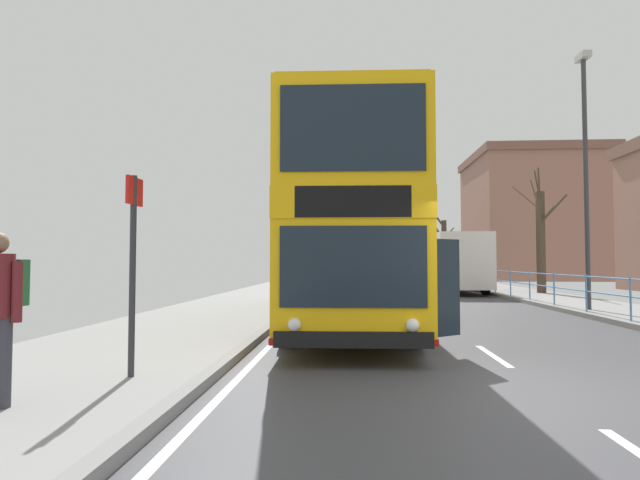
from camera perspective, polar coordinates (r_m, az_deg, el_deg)
ground at (r=6.64m, az=18.84°, el=-15.93°), size 15.80×140.00×0.20m
double_decker_bus_main at (r=13.23m, az=3.14°, el=0.92°), size 3.39×11.63×4.55m
background_bus_far_lane at (r=28.37m, az=14.23°, el=-2.33°), size 2.65×9.76×2.97m
pedestrian_railing_far_kerb at (r=17.82m, az=26.27°, el=-4.54°), size 0.05×21.21×1.08m
bus_stop_sign_near at (r=6.91m, az=-20.34°, el=-1.25°), size 0.08×0.44×2.57m
street_lamp_far_side at (r=17.85m, az=27.77°, el=7.95°), size 0.28×0.60×7.97m
bare_tree_far_00 at (r=25.98m, az=23.65°, el=0.15°), size 1.59×3.18×5.70m
bare_tree_far_01 at (r=44.10m, az=13.78°, el=-0.76°), size 2.96×2.85×5.95m
background_building_01 at (r=49.88m, az=22.81°, el=2.47°), size 10.89×11.22×11.40m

